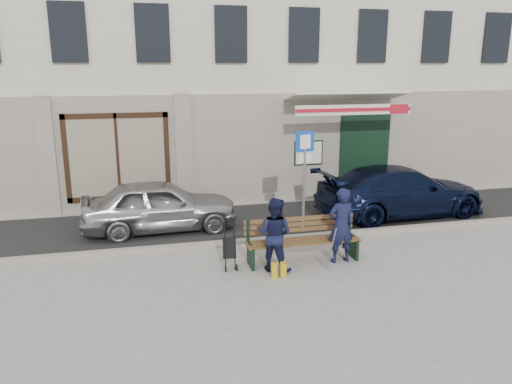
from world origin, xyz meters
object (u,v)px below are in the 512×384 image
object	(u,v)px
man	(341,225)
car_silver	(160,205)
woman	(274,234)
stroller	(229,249)
parking_sign	(304,168)
car_navy	(400,191)
bench	(301,241)

from	to	relation	value
man	car_silver	bearing A→B (deg)	-45.99
woman	stroller	xyz separation A→B (m)	(-0.85, 0.31, -0.35)
car_silver	parking_sign	distance (m)	3.67
car_silver	car_navy	xyz separation A→B (m)	(6.41, -0.21, 0.04)
man	stroller	xyz separation A→B (m)	(-2.30, 0.21, -0.39)
man	car_navy	bearing A→B (deg)	-142.79
parking_sign	man	world-z (taller)	parking_sign
car_silver	car_navy	bearing A→B (deg)	-94.18
bench	woman	size ratio (longest dim) A/B	1.60
car_silver	parking_sign	world-z (taller)	parking_sign
car_navy	parking_sign	xyz separation A→B (m)	(-3.14, -1.08, 1.01)
stroller	car_navy	bearing A→B (deg)	32.06
man	woman	distance (m)	1.45
car_silver	bench	distance (m)	3.89
parking_sign	man	distance (m)	1.89
car_navy	man	bearing A→B (deg)	129.29
car_navy	car_silver	bearing A→B (deg)	83.95
car_navy	stroller	world-z (taller)	car_navy
car_navy	woman	size ratio (longest dim) A/B	3.11
bench	woman	distance (m)	0.77
parking_sign	man	xyz separation A→B (m)	(0.26, -1.65, -0.89)
car_silver	stroller	world-z (taller)	car_silver
car_silver	stroller	bearing A→B (deg)	-157.99
woman	stroller	distance (m)	0.97
car_silver	parking_sign	xyz separation A→B (m)	(3.28, -1.29, 1.04)
car_silver	man	size ratio (longest dim) A/B	2.37
car_silver	bench	size ratio (longest dim) A/B	1.57
parking_sign	stroller	distance (m)	2.81
bench	car_navy	bearing A→B (deg)	34.68
man	parking_sign	bearing A→B (deg)	-87.42
man	stroller	distance (m)	2.34
bench	stroller	bearing A→B (deg)	179.25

